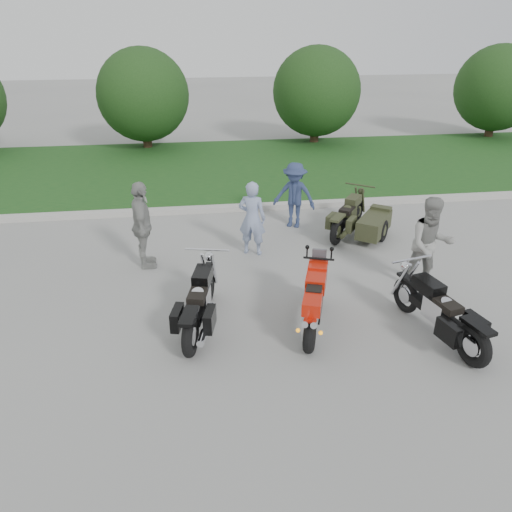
{
  "coord_description": "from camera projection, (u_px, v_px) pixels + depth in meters",
  "views": [
    {
      "loc": [
        -1.33,
        -7.34,
        5.02
      ],
      "look_at": [
        -0.16,
        1.31,
        0.8
      ],
      "focal_mm": 35.0,
      "sensor_mm": 36.0,
      "label": 1
    }
  ],
  "objects": [
    {
      "name": "person_grey",
      "position": [
        430.0,
        245.0,
        9.78
      ],
      "size": [
        0.99,
        0.8,
        1.93
      ],
      "primitive_type": "imported",
      "rotation": [
        0.0,
        0.0,
        -0.08
      ],
      "color": "gray",
      "rests_on": "ground"
    },
    {
      "name": "sportbike_red",
      "position": [
        314.0,
        300.0,
        8.64
      ],
      "size": [
        0.85,
        2.01,
        0.98
      ],
      "rotation": [
        0.0,
        0.0,
        -0.33
      ],
      "color": "black",
      "rests_on": "ground"
    },
    {
      "name": "cruiser_right",
      "position": [
        442.0,
        315.0,
        8.39
      ],
      "size": [
        0.8,
        2.38,
        0.93
      ],
      "rotation": [
        0.0,
        0.0,
        0.24
      ],
      "color": "black",
      "rests_on": "ground"
    },
    {
      "name": "tree_far_right",
      "position": [
        498.0,
        88.0,
        21.44
      ],
      "size": [
        3.6,
        3.6,
        4.0
      ],
      "color": "#3F2B1C",
      "rests_on": "ground"
    },
    {
      "name": "tree_mid_right",
      "position": [
        316.0,
        92.0,
        20.47
      ],
      "size": [
        3.6,
        3.6,
        4.0
      ],
      "color": "#3F2B1C",
      "rests_on": "ground"
    },
    {
      "name": "curb",
      "position": [
        240.0,
        208.0,
        14.22
      ],
      "size": [
        60.0,
        0.3,
        0.15
      ],
      "primitive_type": "cube",
      "color": "#B2AFA8",
      "rests_on": "ground"
    },
    {
      "name": "ground",
      "position": [
        275.0,
        327.0,
        8.9
      ],
      "size": [
        80.0,
        80.0,
        0.0
      ],
      "primitive_type": "plane",
      "color": "#9D9C97",
      "rests_on": "ground"
    },
    {
      "name": "person_denim",
      "position": [
        294.0,
        195.0,
        12.81
      ],
      "size": [
        1.27,
        1.06,
        1.7
      ],
      "primitive_type": "imported",
      "rotation": [
        0.0,
        0.0,
        -0.47
      ],
      "color": "navy",
      "rests_on": "ground"
    },
    {
      "name": "person_back",
      "position": [
        142.0,
        226.0,
        10.66
      ],
      "size": [
        0.58,
        1.17,
        1.93
      ],
      "primitive_type": "imported",
      "rotation": [
        0.0,
        0.0,
        1.67
      ],
      "color": "gray",
      "rests_on": "ground"
    },
    {
      "name": "cruiser_sidecar",
      "position": [
        363.0,
        222.0,
        12.34
      ],
      "size": [
        1.85,
        2.12,
        0.88
      ],
      "rotation": [
        0.0,
        0.0,
        -0.63
      ],
      "color": "black",
      "rests_on": "ground"
    },
    {
      "name": "tree_mid_left",
      "position": [
        143.0,
        95.0,
        19.62
      ],
      "size": [
        3.6,
        3.6,
        4.0
      ],
      "color": "#3F2B1C",
      "rests_on": "ground"
    },
    {
      "name": "grass_strip",
      "position": [
        227.0,
        168.0,
        17.92
      ],
      "size": [
        60.0,
        8.0,
        0.14
      ],
      "primitive_type": "cube",
      "color": "#2C591E",
      "rests_on": "ground"
    },
    {
      "name": "cruiser_left",
      "position": [
        200.0,
        305.0,
        8.68
      ],
      "size": [
        0.7,
        2.39,
        0.93
      ],
      "rotation": [
        0.0,
        0.0,
        -0.22
      ],
      "color": "black",
      "rests_on": "ground"
    },
    {
      "name": "person_stripe",
      "position": [
        252.0,
        218.0,
        11.31
      ],
      "size": [
        0.74,
        0.62,
        1.74
      ],
      "primitive_type": "imported",
      "rotation": [
        0.0,
        0.0,
        2.77
      ],
      "color": "#8D9CC0",
      "rests_on": "ground"
    }
  ]
}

